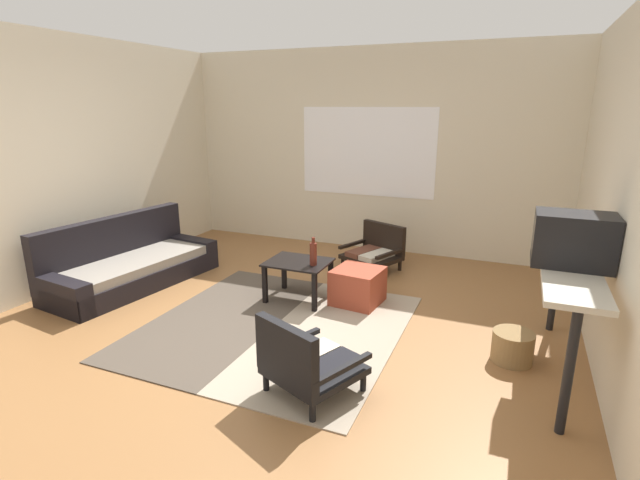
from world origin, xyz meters
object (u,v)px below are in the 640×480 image
(ottoman_orange, at_px, (358,286))
(glass_bottle, at_px, (313,253))
(wicker_basket, at_px, (513,347))
(couch, at_px, (130,265))
(coffee_table, at_px, (298,269))
(console_shelf, at_px, (567,277))
(crt_television, at_px, (573,240))
(armchair_striped_foreground, at_px, (306,362))
(armchair_by_window, at_px, (375,249))
(clay_vase, at_px, (568,235))

(ottoman_orange, distance_m, glass_bottle, 0.58)
(wicker_basket, bearing_deg, couch, 177.82)
(coffee_table, relative_size, console_shelf, 0.38)
(coffee_table, height_order, crt_television, crt_television)
(couch, distance_m, console_shelf, 4.38)
(ottoman_orange, xyz_separation_m, wicker_basket, (1.49, -0.62, -0.06))
(couch, distance_m, ottoman_orange, 2.59)
(ottoman_orange, bearing_deg, armchair_striped_foreground, -83.80)
(armchair_by_window, relative_size, glass_bottle, 2.74)
(coffee_table, bearing_deg, wicker_basket, -12.58)
(coffee_table, distance_m, glass_bottle, 0.28)
(crt_television, bearing_deg, coffee_table, 166.95)
(armchair_by_window, bearing_deg, armchair_striped_foreground, -83.32)
(armchair_striped_foreground, xyz_separation_m, crt_television, (1.61, 0.98, 0.79))
(armchair_striped_foreground, xyz_separation_m, clay_vase, (1.61, 1.41, 0.72))
(crt_television, bearing_deg, console_shelf, 86.06)
(console_shelf, bearing_deg, armchair_by_window, 137.35)
(crt_television, xyz_separation_m, clay_vase, (0.00, 0.43, -0.08))
(armchair_by_window, xyz_separation_m, clay_vase, (1.94, -1.40, 0.74))
(couch, relative_size, ottoman_orange, 4.32)
(coffee_table, height_order, wicker_basket, coffee_table)
(armchair_striped_foreground, relative_size, ottoman_orange, 1.64)
(crt_television, bearing_deg, armchair_striped_foreground, -148.67)
(couch, height_order, glass_bottle, couch)
(armchair_striped_foreground, bearing_deg, ottoman_orange, 96.20)
(console_shelf, xyz_separation_m, wicker_basket, (-0.30, 0.04, -0.64))
(clay_vase, relative_size, wicker_basket, 0.92)
(crt_television, xyz_separation_m, glass_bottle, (-2.20, 0.51, -0.51))
(clay_vase, bearing_deg, coffee_table, 177.06)
(coffee_table, xyz_separation_m, crt_television, (2.39, -0.55, 0.72))
(ottoman_orange, xyz_separation_m, console_shelf, (1.79, -0.66, 0.58))
(couch, bearing_deg, clay_vase, 2.50)
(armchair_striped_foreground, xyz_separation_m, ottoman_orange, (-0.18, 1.68, -0.08))
(armchair_striped_foreground, height_order, wicker_basket, armchair_striped_foreground)
(coffee_table, relative_size, armchair_by_window, 0.80)
(coffee_table, relative_size, armchair_striped_foreground, 0.84)
(wicker_basket, bearing_deg, coffee_table, 167.42)
(armchair_striped_foreground, distance_m, wicker_basket, 1.69)
(ottoman_orange, xyz_separation_m, clay_vase, (1.79, -0.27, 0.80))
(crt_television, bearing_deg, wicker_basket, 163.74)
(armchair_by_window, height_order, wicker_basket, armchair_by_window)
(glass_bottle, bearing_deg, couch, -172.79)
(couch, distance_m, wicker_basket, 4.04)
(couch, distance_m, crt_television, 4.42)
(armchair_striped_foreground, xyz_separation_m, glass_bottle, (-0.59, 1.49, 0.28))
(armchair_striped_foreground, distance_m, glass_bottle, 1.63)
(armchair_striped_foreground, distance_m, clay_vase, 2.26)
(glass_bottle, bearing_deg, armchair_by_window, 78.86)
(coffee_table, bearing_deg, crt_television, -13.05)
(armchair_striped_foreground, distance_m, ottoman_orange, 1.69)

